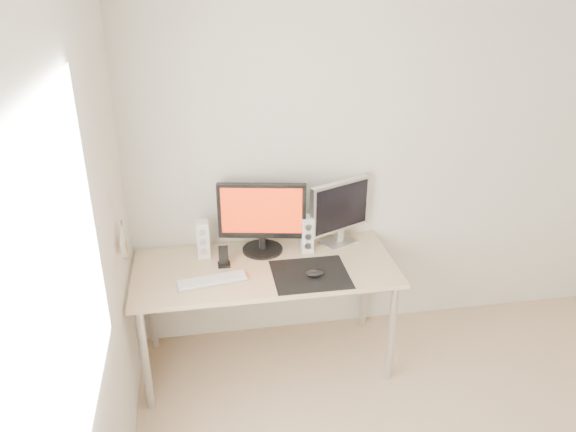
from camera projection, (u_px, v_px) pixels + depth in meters
wall_back at (397, 158)px, 3.68m from camera, size 3.50×0.00×3.50m
wall_left at (71, 358)px, 1.86m from camera, size 0.00×3.50×3.50m
window_pane at (62, 294)px, 1.75m from camera, size 0.00×1.30×1.30m
mousepad at (310, 274)px, 3.34m from camera, size 0.45×0.40×0.00m
mouse at (315, 274)px, 3.31m from camera, size 0.11×0.06×0.04m
desk at (265, 277)px, 3.46m from camera, size 1.60×0.70×0.73m
main_monitor at (262, 215)px, 3.50m from camera, size 0.55×0.30×0.47m
second_monitor at (340, 210)px, 3.61m from camera, size 0.43×0.24×0.43m
speaker_left at (203, 239)px, 3.50m from camera, size 0.08×0.09×0.24m
speaker_right at (307, 234)px, 3.56m from camera, size 0.08×0.09×0.24m
keyboard at (213, 280)px, 3.27m from camera, size 0.43×0.18×0.02m
phone_dock at (224, 260)px, 3.42m from camera, size 0.08×0.06×0.13m
pennant at (124, 241)px, 3.05m from camera, size 0.01×0.23×0.29m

